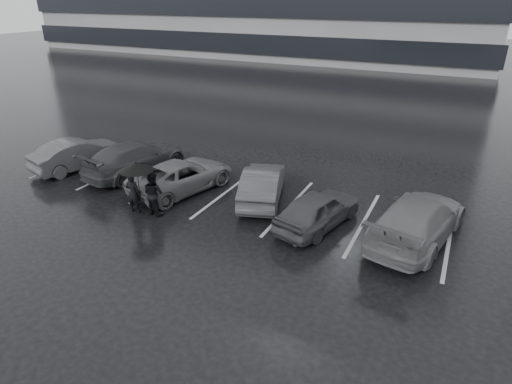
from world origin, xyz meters
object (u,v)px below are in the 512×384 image
object	(u,v)px
car_west_d	(78,154)
pedestrian_right	(153,194)
car_main	(318,209)
car_west_c	(135,158)
car_west_a	(263,184)
pedestrian_left	(133,193)
car_east	(418,219)
car_west_b	(182,175)

from	to	relation	value
car_west_d	pedestrian_right	xyz separation A→B (m)	(6.00, -2.08, 0.13)
car_main	car_west_d	xyz separation A→B (m)	(-11.58, 0.32, 0.04)
car_main	car_west_c	bearing A→B (deg)	7.49
car_main	pedestrian_right	xyz separation A→B (m)	(-5.58, -1.77, 0.17)
car_west_c	car_west_d	size ratio (longest dim) A/B	1.19
car_west_d	pedestrian_right	world-z (taller)	pedestrian_right
car_main	car_west_a	size ratio (longest dim) A/B	0.93
car_west_a	car_west_c	world-z (taller)	car_west_c
car_west_a	car_west_c	bearing A→B (deg)	-17.92
pedestrian_left	pedestrian_right	xyz separation A→B (m)	(0.76, 0.20, 0.06)
car_main	pedestrian_right	world-z (taller)	pedestrian_right
car_east	car_west_a	bearing A→B (deg)	6.65
car_main	car_west_c	distance (m)	8.88
car_main	pedestrian_right	distance (m)	5.86
pedestrian_left	pedestrian_right	distance (m)	0.79
pedestrian_right	car_east	bearing A→B (deg)	-160.01
car_east	car_west_d	bearing A→B (deg)	12.31
pedestrian_left	pedestrian_right	world-z (taller)	pedestrian_right
pedestrian_right	car_main	bearing A→B (deg)	-157.49
car_west_b	car_main	bearing A→B (deg)	-168.89
car_west_d	car_east	xyz separation A→B (m)	(14.74, 0.27, 0.05)
pedestrian_left	car_west_c	bearing A→B (deg)	-61.64
car_main	car_west_b	world-z (taller)	car_main
car_main	pedestrian_left	xyz separation A→B (m)	(-6.34, -1.97, 0.11)
pedestrian_left	car_west_a	bearing A→B (deg)	-152.62
car_west_c	car_main	bearing A→B (deg)	-175.92
car_west_b	car_west_a	bearing A→B (deg)	-154.15
car_west_c	car_west_d	bearing A→B (deg)	24.70
car_west_b	car_west_c	distance (m)	2.97
car_west_a	pedestrian_left	world-z (taller)	pedestrian_left
car_main	car_west_a	world-z (taller)	car_west_a
car_west_d	car_east	distance (m)	14.74
pedestrian_left	car_west_d	bearing A→B (deg)	-35.02
car_east	pedestrian_left	distance (m)	9.83
pedestrian_right	car_west_c	bearing A→B (deg)	-35.67
car_main	car_east	world-z (taller)	car_east
car_main	car_west_d	bearing A→B (deg)	12.45
car_west_a	pedestrian_right	bearing A→B (deg)	25.02
car_main	pedestrian_left	world-z (taller)	pedestrian_left
car_east	pedestrian_left	size ratio (longest dim) A/B	3.36
car_main	car_east	size ratio (longest dim) A/B	0.74
car_west_b	pedestrian_left	xyz separation A→B (m)	(-0.43, -2.39, 0.12)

